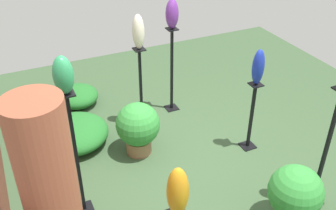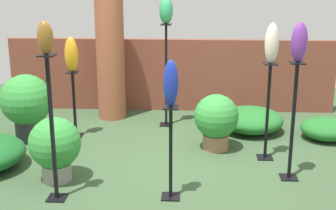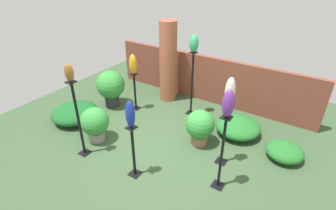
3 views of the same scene
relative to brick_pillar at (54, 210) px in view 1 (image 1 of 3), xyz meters
The scene contains 16 objects.
ground_plane 2.31m from the brick_pillar, 62.31° to the right, with size 8.00×8.00×0.00m, color #385133.
brick_pillar is the anchor object (origin of this frame).
pedestal_cobalt 3.09m from the brick_pillar, 68.37° to the right, with size 0.20×0.20×1.03m.
pedestal_ivory 2.87m from the brick_pillar, 35.72° to the right, with size 0.20×0.20×1.27m.
pedestal_jade 1.05m from the brick_pillar, 22.04° to the right, with size 0.20×0.20×1.60m.
pedestal_bronze 2.93m from the brick_pillar, 92.16° to the right, with size 0.20×0.20×1.58m.
pedestal_violet 3.39m from the brick_pillar, 42.10° to the right, with size 0.20×0.20×1.40m.
art_vase_amber 1.03m from the brick_pillar, 112.21° to the right, with size 0.19×0.19×0.50m, color orange.
art_vase_cobalt 3.04m from the brick_pillar, 68.37° to the right, with size 0.16×0.16×0.49m, color #192D9E.
art_vase_ivory 2.87m from the brick_pillar, 35.72° to the right, with size 0.17×0.17×0.50m, color beige.
art_vase_jade 1.24m from the brick_pillar, 22.04° to the right, with size 0.21×0.20×0.40m, color #2D9356.
art_vase_violet 3.41m from the brick_pillar, 42.10° to the right, with size 0.18×0.20×0.44m, color #6B2D8C.
potted_plant_front_left 2.24m from the brick_pillar, 39.13° to the right, with size 0.60×0.60×0.77m.
potted_plant_front_right 2.55m from the brick_pillar, 95.53° to the right, with size 0.60×0.60×0.76m.
foliage_bed_east 3.52m from the brick_pillar, 14.95° to the right, with size 0.71×0.70×0.31m, color #236B28.
foliage_bed_west 2.47m from the brick_pillar, 14.85° to the right, with size 0.98×0.96×0.36m, color #236B28.
Camera 1 is at (-3.42, 1.92, 3.53)m, focal length 42.00 mm.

